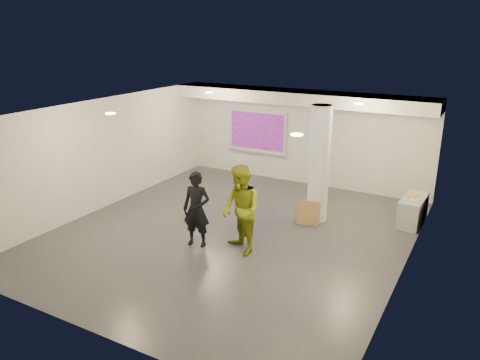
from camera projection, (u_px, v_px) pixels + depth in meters
The scene contains 20 objects.
floor at pixel (232, 233), 11.40m from camera, with size 8.00×9.00×0.01m, color #33363B.
ceiling at pixel (231, 111), 10.48m from camera, with size 8.00×9.00×0.01m, color white.
wall_back at pixel (303, 137), 14.68m from camera, with size 8.00×0.01×3.00m, color silver.
wall_front at pixel (86, 251), 7.20m from camera, with size 8.00×0.01×3.00m, color silver.
wall_left at pixel (105, 153), 12.79m from camera, with size 0.01×9.00×3.00m, color silver.
wall_right at pixel (409, 204), 9.09m from camera, with size 0.01×9.00×3.00m, color silver.
soffit_band at pixel (298, 97), 13.81m from camera, with size 8.00×1.10×0.36m, color white.
downlight_nw at pixel (209, 93), 13.58m from camera, with size 0.22×0.22×0.02m, color #E5C07F.
downlight_ne at pixel (359, 104), 11.54m from camera, with size 0.22×0.22×0.02m, color #E5C07F.
downlight_sw at pixel (110, 113), 10.25m from camera, with size 0.22×0.22×0.02m, color #E5C07F.
downlight_se at pixel (297, 135), 8.22m from camera, with size 0.22×0.22×0.02m, color #E5C07F.
column at pixel (319, 164), 11.74m from camera, with size 0.52×0.52×3.00m, color white.
projection_screen at pixel (257, 131), 15.37m from camera, with size 2.10×0.13×1.42m.
credenza at pixel (413, 211), 11.85m from camera, with size 0.51×1.22×0.71m, color #9DA0A2.
papers_stack at pixel (413, 200), 11.53m from camera, with size 0.22×0.28×0.02m, color silver.
postit_pad at pixel (413, 197), 11.76m from camera, with size 0.20×0.27×0.03m, color #F2AF15.
cardboard_back at pixel (308, 213), 11.79m from camera, with size 0.58×0.05×0.63m, color olive.
cardboard_front at pixel (304, 211), 12.08m from camera, with size 0.46×0.05×0.51m, color olive.
woman at pixel (197, 209), 10.53m from camera, with size 0.64×0.42×1.75m, color black.
man at pixel (241, 210), 10.16m from camera, with size 0.97×0.75×1.99m, color olive.
Camera 1 is at (5.24, -9.03, 4.77)m, focal length 35.00 mm.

